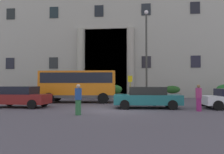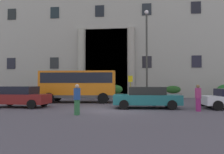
{
  "view_description": "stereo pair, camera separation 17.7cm",
  "coord_description": "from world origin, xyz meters",
  "px_view_note": "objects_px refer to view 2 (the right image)",
  "views": [
    {
      "loc": [
        1.44,
        -13.86,
        1.66
      ],
      "look_at": [
        -0.47,
        5.05,
        2.24
      ],
      "focal_mm": 35.41,
      "sensor_mm": 36.0,
      "label": 1
    },
    {
      "loc": [
        1.61,
        -13.84,
        1.66
      ],
      "look_at": [
        -0.47,
        5.05,
        2.24
      ],
      "focal_mm": 35.41,
      "sensor_mm": 36.0,
      "label": 2
    }
  ],
  "objects_px": {
    "bus_stop_sign": "(130,85)",
    "pedestrian_child_trailing": "(77,99)",
    "hedge_planter_east": "(26,92)",
    "parked_hatchback_near": "(20,97)",
    "motorcycle_far_end": "(145,100)",
    "lamppost_plaza_centre": "(147,49)",
    "orange_minibus": "(79,84)",
    "parked_estate_mid": "(147,97)",
    "pedestrian_man_red_shirt": "(198,98)",
    "hedge_planter_far_west": "(115,92)",
    "motorcycle_near_kerb": "(212,100)",
    "scooter_by_planter": "(31,98)",
    "hedge_planter_west": "(173,93)"
  },
  "relations": [
    {
      "from": "hedge_planter_east",
      "to": "scooter_by_planter",
      "type": "xyz_separation_m",
      "value": [
        4.02,
        -6.9,
        -0.21
      ]
    },
    {
      "from": "orange_minibus",
      "to": "parked_hatchback_near",
      "type": "height_order",
      "value": "orange_minibus"
    },
    {
      "from": "parked_estate_mid",
      "to": "pedestrian_man_red_shirt",
      "type": "xyz_separation_m",
      "value": [
        3.01,
        -1.38,
        0.07
      ]
    },
    {
      "from": "parked_estate_mid",
      "to": "scooter_by_planter",
      "type": "bearing_deg",
      "value": 165.8
    },
    {
      "from": "orange_minibus",
      "to": "bus_stop_sign",
      "type": "xyz_separation_m",
      "value": [
        4.57,
        2.07,
        -0.14
      ]
    },
    {
      "from": "hedge_planter_east",
      "to": "hedge_planter_west",
      "type": "bearing_deg",
      "value": -0.35
    },
    {
      "from": "hedge_planter_east",
      "to": "lamppost_plaza_centre",
      "type": "relative_size",
      "value": 0.18
    },
    {
      "from": "hedge_planter_far_west",
      "to": "lamppost_plaza_centre",
      "type": "relative_size",
      "value": 0.2
    },
    {
      "from": "orange_minibus",
      "to": "hedge_planter_far_west",
      "type": "distance_m",
      "value": 5.68
    },
    {
      "from": "parked_hatchback_near",
      "to": "hedge_planter_far_west",
      "type": "bearing_deg",
      "value": 61.61
    },
    {
      "from": "hedge_planter_far_west",
      "to": "parked_hatchback_near",
      "type": "xyz_separation_m",
      "value": [
        -5.82,
        -9.4,
        0.01
      ]
    },
    {
      "from": "scooter_by_planter",
      "to": "hedge_planter_east",
      "type": "bearing_deg",
      "value": 119.12
    },
    {
      "from": "orange_minibus",
      "to": "parked_estate_mid",
      "type": "xyz_separation_m",
      "value": [
        5.84,
        -4.13,
        -0.92
      ]
    },
    {
      "from": "motorcycle_far_end",
      "to": "motorcycle_near_kerb",
      "type": "bearing_deg",
      "value": 16.46
    },
    {
      "from": "parked_estate_mid",
      "to": "pedestrian_child_trailing",
      "type": "relative_size",
      "value": 2.76
    },
    {
      "from": "motorcycle_far_end",
      "to": "orange_minibus",
      "type": "bearing_deg",
      "value": 173.19
    },
    {
      "from": "parked_hatchback_near",
      "to": "lamppost_plaza_centre",
      "type": "relative_size",
      "value": 0.46
    },
    {
      "from": "hedge_planter_east",
      "to": "pedestrian_child_trailing",
      "type": "height_order",
      "value": "pedestrian_child_trailing"
    },
    {
      "from": "scooter_by_planter",
      "to": "motorcycle_near_kerb",
      "type": "relative_size",
      "value": 1.07
    },
    {
      "from": "pedestrian_child_trailing",
      "to": "pedestrian_man_red_shirt",
      "type": "height_order",
      "value": "pedestrian_child_trailing"
    },
    {
      "from": "scooter_by_planter",
      "to": "motorcycle_far_end",
      "type": "height_order",
      "value": "same"
    },
    {
      "from": "bus_stop_sign",
      "to": "motorcycle_near_kerb",
      "type": "distance_m",
      "value": 7.63
    },
    {
      "from": "motorcycle_far_end",
      "to": "pedestrian_child_trailing",
      "type": "relative_size",
      "value": 1.14
    },
    {
      "from": "hedge_planter_east",
      "to": "parked_hatchback_near",
      "type": "height_order",
      "value": "parked_hatchback_near"
    },
    {
      "from": "scooter_by_planter",
      "to": "pedestrian_child_trailing",
      "type": "xyz_separation_m",
      "value": [
        5.43,
        -5.69,
        0.36
      ]
    },
    {
      "from": "hedge_planter_west",
      "to": "parked_hatchback_near",
      "type": "xyz_separation_m",
      "value": [
        -12.02,
        -9.2,
        0.05
      ]
    },
    {
      "from": "scooter_by_planter",
      "to": "hedge_planter_west",
      "type": "bearing_deg",
      "value": 27.53
    },
    {
      "from": "parked_hatchback_near",
      "to": "pedestrian_man_red_shirt",
      "type": "height_order",
      "value": "pedestrian_man_red_shirt"
    },
    {
      "from": "bus_stop_sign",
      "to": "parked_hatchback_near",
      "type": "relative_size",
      "value": 0.6
    },
    {
      "from": "hedge_planter_west",
      "to": "motorcycle_near_kerb",
      "type": "relative_size",
      "value": 0.86
    },
    {
      "from": "hedge_planter_far_west",
      "to": "hedge_planter_west",
      "type": "bearing_deg",
      "value": -1.84
    },
    {
      "from": "bus_stop_sign",
      "to": "pedestrian_child_trailing",
      "type": "relative_size",
      "value": 1.49
    },
    {
      "from": "hedge_planter_west",
      "to": "lamppost_plaza_centre",
      "type": "relative_size",
      "value": 0.19
    },
    {
      "from": "parked_estate_mid",
      "to": "lamppost_plaza_centre",
      "type": "distance_m",
      "value": 7.76
    },
    {
      "from": "hedge_planter_far_west",
      "to": "orange_minibus",
      "type": "bearing_deg",
      "value": -120.12
    },
    {
      "from": "lamppost_plaza_centre",
      "to": "orange_minibus",
      "type": "bearing_deg",
      "value": -159.62
    },
    {
      "from": "parked_hatchback_near",
      "to": "pedestrian_man_red_shirt",
      "type": "xyz_separation_m",
      "value": [
        11.86,
        -0.96,
        0.06
      ]
    },
    {
      "from": "orange_minibus",
      "to": "lamppost_plaza_centre",
      "type": "relative_size",
      "value": 0.76
    },
    {
      "from": "orange_minibus",
      "to": "motorcycle_near_kerb",
      "type": "height_order",
      "value": "orange_minibus"
    },
    {
      "from": "parked_estate_mid",
      "to": "pedestrian_child_trailing",
      "type": "height_order",
      "value": "pedestrian_child_trailing"
    },
    {
      "from": "motorcycle_near_kerb",
      "to": "pedestrian_man_red_shirt",
      "type": "xyz_separation_m",
      "value": [
        -1.78,
        -3.07,
        0.35
      ]
    },
    {
      "from": "lamppost_plaza_centre",
      "to": "bus_stop_sign",
      "type": "bearing_deg",
      "value": -172.07
    },
    {
      "from": "motorcycle_near_kerb",
      "to": "motorcycle_far_end",
      "type": "distance_m",
      "value": 4.86
    },
    {
      "from": "hedge_planter_west",
      "to": "parked_estate_mid",
      "type": "height_order",
      "value": "hedge_planter_west"
    },
    {
      "from": "orange_minibus",
      "to": "hedge_planter_west",
      "type": "relative_size",
      "value": 3.98
    },
    {
      "from": "parked_hatchback_near",
      "to": "motorcycle_far_end",
      "type": "relative_size",
      "value": 2.18
    },
    {
      "from": "pedestrian_man_red_shirt",
      "to": "lamppost_plaza_centre",
      "type": "height_order",
      "value": "lamppost_plaza_centre"
    },
    {
      "from": "motorcycle_near_kerb",
      "to": "bus_stop_sign",
      "type": "bearing_deg",
      "value": 141.78
    },
    {
      "from": "parked_estate_mid",
      "to": "lamppost_plaza_centre",
      "type": "xyz_separation_m",
      "value": [
        0.32,
        6.42,
        4.34
      ]
    },
    {
      "from": "motorcycle_far_end",
      "to": "parked_estate_mid",
      "type": "bearing_deg",
      "value": -71.47
    }
  ]
}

